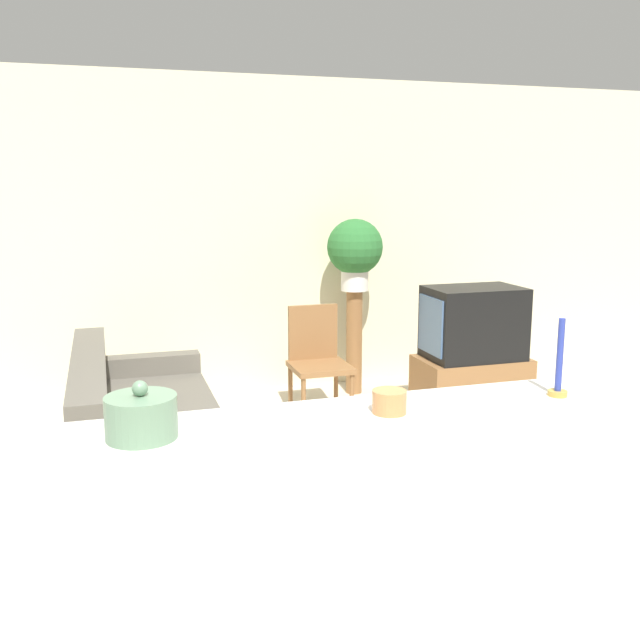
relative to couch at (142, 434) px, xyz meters
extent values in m
plane|color=beige|center=(0.85, -1.72, -0.28)|extent=(14.00, 14.00, 0.00)
cube|color=beige|center=(0.85, 1.71, 1.07)|extent=(9.00, 0.06, 2.70)
cube|color=#605B51|center=(0.05, 0.00, -0.06)|extent=(0.87, 1.91, 0.43)
cube|color=#605B51|center=(-0.29, 0.00, 0.33)|extent=(0.20, 1.91, 0.36)
cube|color=#605B51|center=(0.05, -0.88, 0.01)|extent=(0.87, 0.16, 0.57)
cube|color=#605B51|center=(0.05, 0.88, 0.01)|extent=(0.87, 0.16, 0.57)
cube|color=olive|center=(2.54, 0.44, -0.04)|extent=(0.84, 0.50, 0.48)
cube|color=black|center=(2.54, 0.44, 0.48)|extent=(0.71, 0.47, 0.55)
cube|color=#4C6B93|center=(2.17, 0.44, 0.48)|extent=(0.02, 0.39, 0.43)
cube|color=olive|center=(1.38, 0.71, 0.14)|extent=(0.44, 0.44, 0.04)
cube|color=olive|center=(1.38, 0.91, 0.38)|extent=(0.40, 0.04, 0.43)
cylinder|color=olive|center=(1.19, 0.52, -0.08)|extent=(0.04, 0.04, 0.40)
cylinder|color=olive|center=(1.57, 0.52, -0.08)|extent=(0.04, 0.04, 0.40)
cylinder|color=olive|center=(1.19, 0.90, -0.08)|extent=(0.04, 0.04, 0.40)
cylinder|color=olive|center=(1.57, 0.90, -0.08)|extent=(0.04, 0.04, 0.40)
cylinder|color=olive|center=(1.88, 1.33, 0.18)|extent=(0.14, 0.14, 0.91)
cylinder|color=white|center=(1.88, 1.33, 0.71)|extent=(0.23, 0.23, 0.17)
sphere|color=#2D7033|center=(1.88, 1.33, 1.00)|extent=(0.48, 0.48, 0.48)
cube|color=silver|center=(0.85, -2.22, 0.25)|extent=(2.86, 0.44, 1.05)
cylinder|color=gray|center=(-0.09, -2.22, 0.84)|extent=(0.22, 0.22, 0.13)
sphere|color=gray|center=(-0.09, -2.22, 0.93)|extent=(0.05, 0.05, 0.05)
cylinder|color=#C6844C|center=(0.72, -2.22, 0.81)|extent=(0.12, 0.12, 0.08)
cylinder|color=#B7933D|center=(1.39, -2.22, 0.78)|extent=(0.07, 0.07, 0.02)
cylinder|color=#2D3D9E|center=(1.39, -2.22, 0.92)|extent=(0.02, 0.02, 0.27)
camera|label=1|loc=(-0.18, -4.35, 1.54)|focal=40.00mm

